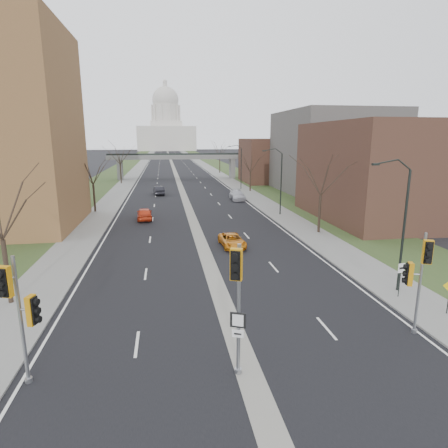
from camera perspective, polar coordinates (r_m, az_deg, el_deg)
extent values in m
plane|color=black|center=(18.59, 2.97, -19.71)|extent=(700.00, 700.00, 0.00)
cube|color=black|center=(165.63, -8.01, 9.30)|extent=(20.00, 600.00, 0.01)
cube|color=gray|center=(165.63, -8.01, 9.30)|extent=(1.20, 600.00, 0.02)
cube|color=gray|center=(166.31, -3.82, 9.43)|extent=(4.00, 600.00, 0.12)
cube|color=gray|center=(165.82, -12.21, 9.16)|extent=(4.00, 600.00, 0.12)
cube|color=#273D1C|center=(166.97, -1.74, 9.46)|extent=(8.00, 600.00, 0.10)
cube|color=#273D1C|center=(166.24, -14.30, 9.06)|extent=(8.00, 600.00, 0.10)
cube|color=#4F3125|center=(51.38, 23.34, 7.37)|extent=(16.00, 20.00, 12.00)
cube|color=#605C58|center=(74.29, 16.17, 10.45)|extent=(18.00, 22.00, 15.00)
cube|color=#4F3125|center=(89.13, 7.57, 9.56)|extent=(14.00, 14.00, 10.00)
cube|color=slate|center=(96.18, -15.56, 7.94)|extent=(1.20, 2.50, 5.00)
cube|color=slate|center=(97.16, 1.25, 8.45)|extent=(1.20, 2.50, 5.00)
cube|color=slate|center=(95.46, -7.16, 10.08)|extent=(34.00, 3.00, 1.00)
cube|color=black|center=(95.43, -7.18, 10.50)|extent=(34.00, 0.15, 0.50)
cube|color=beige|center=(335.31, -8.72, 12.74)|extent=(48.00, 42.00, 20.00)
cube|color=beige|center=(335.53, -8.80, 14.79)|extent=(26.00, 26.00, 5.00)
cylinder|color=beige|center=(335.97, -8.85, 16.32)|extent=(22.00, 22.00, 14.00)
sphere|color=beige|center=(336.84, -8.92, 18.19)|extent=(22.00, 22.00, 22.00)
cylinder|color=beige|center=(338.12, -8.99, 20.13)|extent=(3.60, 3.60, 4.50)
cylinder|color=black|center=(26.80, 25.68, -1.10)|extent=(0.16, 0.16, 8.00)
cube|color=black|center=(24.93, 22.26, 8.41)|extent=(0.45, 0.18, 0.14)
cylinder|color=black|center=(50.02, 8.68, 5.98)|extent=(0.16, 0.16, 8.00)
cube|color=black|center=(49.04, 6.24, 11.02)|extent=(0.45, 0.18, 0.14)
cylinder|color=black|center=(75.08, 2.63, 8.38)|extent=(0.16, 0.16, 8.00)
cube|color=black|center=(74.43, 0.89, 11.70)|extent=(0.45, 0.18, 0.14)
cylinder|color=#382B21|center=(26.42, -30.16, -6.30)|extent=(0.28, 0.28, 4.00)
cylinder|color=#382B21|center=(54.75, -19.16, 3.76)|extent=(0.28, 0.28, 3.75)
cylinder|color=#382B21|center=(88.17, -15.45, 7.38)|extent=(0.28, 0.28, 4.25)
cylinder|color=#382B21|center=(41.49, 14.34, 1.52)|extent=(0.28, 0.28, 4.00)
cylinder|color=#382B21|center=(72.63, 4.02, 6.42)|extent=(0.28, 0.28, 3.50)
cylinder|color=#382B21|center=(111.78, -0.65, 8.90)|extent=(0.28, 0.28, 4.25)
cylinder|color=gray|center=(17.65, -28.53, -12.94)|extent=(0.15, 0.15, 5.57)
cylinder|color=gray|center=(18.90, -27.60, -20.32)|extent=(0.30, 0.30, 0.21)
cube|color=#BF7C0B|center=(16.56, -30.35, -7.59)|extent=(0.56, 0.55, 1.23)
cube|color=#BF7C0B|center=(17.13, -27.26, -11.61)|extent=(0.55, 0.56, 1.23)
cylinder|color=gray|center=(16.12, 2.25, -13.14)|extent=(0.16, 0.16, 5.87)
cylinder|color=gray|center=(17.55, 2.17, -21.45)|extent=(0.32, 0.32, 0.23)
cube|color=#BF7C0B|center=(14.74, 1.88, -6.18)|extent=(0.61, 0.60, 1.30)
cube|color=black|center=(16.27, 2.24, -14.21)|extent=(0.64, 0.31, 0.68)
cube|color=silver|center=(16.57, 2.22, -16.13)|extent=(0.49, 0.24, 0.34)
cylinder|color=gray|center=(21.84, 27.67, -8.13)|extent=(0.15, 0.15, 5.45)
cylinder|color=gray|center=(22.85, 26.96, -14.30)|extent=(0.29, 0.29, 0.21)
cube|color=#BF7C0B|center=(20.81, 28.60, -3.76)|extent=(0.56, 0.54, 1.21)
cube|color=#BF7C0B|center=(21.52, 26.47, -6.82)|extent=(0.54, 0.56, 1.21)
cylinder|color=black|center=(26.51, 25.18, -8.06)|extent=(0.05, 0.05, 1.94)
cube|color=silver|center=(26.20, 25.38, -6.07)|extent=(0.48, 0.10, 0.62)
cylinder|color=black|center=(25.45, 31.01, -9.86)|extent=(0.06, 0.06, 1.69)
imported|color=red|center=(48.21, -12.03, 1.56)|extent=(2.10, 4.65, 1.55)
imported|color=black|center=(69.58, -9.92, 5.07)|extent=(2.25, 4.92, 1.56)
imported|color=orange|center=(35.38, 1.25, -2.52)|extent=(2.28, 4.51, 1.22)
imported|color=#AFAEB6|center=(62.65, 2.02, 4.42)|extent=(2.27, 5.45, 1.58)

